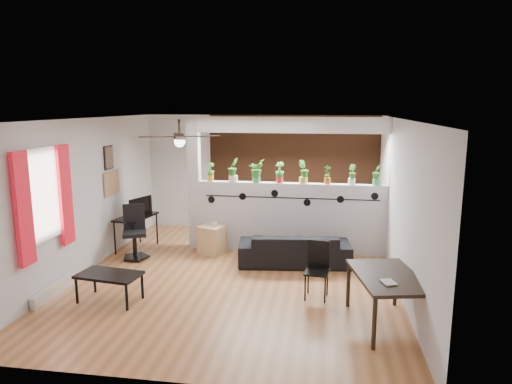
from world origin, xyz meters
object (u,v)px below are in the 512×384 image
Objects in this scene: potted_plant_4 at (303,171)px; computer_desk at (136,219)px; potted_plant_2 at (256,170)px; potted_plant_6 at (352,174)px; potted_plant_0 at (211,171)px; potted_plant_3 at (280,172)px; dining_table at (387,280)px; potted_plant_5 at (328,174)px; office_chair at (135,236)px; potted_plant_7 at (377,173)px; cup at (214,224)px; coffee_table at (109,277)px; potted_plant_1 at (233,169)px; ceiling_fan at (180,138)px; sofa at (294,249)px; cube_shelf at (212,240)px; folding_chair at (318,264)px.

potted_plant_4 reaches higher than computer_desk.
potted_plant_2 reaches higher than potted_plant_6.
potted_plant_0 is at bearing -180.00° from potted_plant_4.
dining_table is at bearing -59.85° from potted_plant_3.
office_chair is at bearing -166.20° from potted_plant_5.
potted_plant_0 is 0.86× the size of potted_plant_7.
potted_plant_2 is 0.99× the size of potted_plant_4.
cup is 2.55m from coffee_table.
coffee_table is (-3.10, -2.72, -1.17)m from potted_plant_5.
potted_plant_1 is at bearing 51.41° from cup.
potted_plant_4 reaches higher than potted_plant_5.
cup is at bearing 66.96° from coffee_table.
potted_plant_4 is (0.45, 0.00, 0.02)m from potted_plant_3.
potted_plant_0 is 0.99× the size of potted_plant_5.
potted_plant_5 reaches higher than potted_plant_0.
ceiling_fan is 0.63× the size of sofa.
potted_plant_3 is 1.05× the size of potted_plant_6.
ceiling_fan is at bearing 160.42° from dining_table.
potted_plant_0 is at bearing 180.00° from potted_plant_3.
potted_plant_3 is at bearing 6.94° from computer_desk.
ceiling_fan is 3.36m from potted_plant_6.
potted_plant_3 is 3.47m from dining_table.
potted_plant_2 is at bearing 0.00° from potted_plant_0.
ceiling_fan reaches higher than computer_desk.
potted_plant_1 reaches higher than potted_plant_3.
cup is at bearing -1.36° from computer_desk.
cube_shelf is at bearing 19.72° from office_chair.
potted_plant_0 is 3.17m from folding_chair.
sofa is (-0.55, -0.73, -1.27)m from potted_plant_5.
potted_plant_7 is (2.26, 0.00, -0.01)m from potted_plant_2.
dining_table reaches higher than sofa.
potted_plant_5 is at bearing 41.21° from coffee_table.
cup reaches higher than coffee_table.
folding_chair is (3.57, -1.75, -0.11)m from computer_desk.
cup is at bearing -162.58° from potted_plant_3.
potted_plant_6 is 0.38× the size of computer_desk.
potted_plant_7 is (2.71, 0.00, -0.03)m from potted_plant_1.
potted_plant_3 is at bearing 18.31° from office_chair.
office_chair reaches higher than folding_chair.
ceiling_fan is at bearing -135.41° from potted_plant_4.
ceiling_fan is at bearing -90.64° from potted_plant_0.
potted_plant_1 reaches higher than sofa.
potted_plant_7 is 3.59× the size of cup.
coffee_table is at bearing -122.76° from potted_plant_2.
potted_plant_5 is 0.45m from potted_plant_6.
cube_shelf is (-2.16, -0.38, -1.27)m from potted_plant_5.
folding_chair is (-0.89, 0.79, -0.11)m from dining_table.
office_chair is 1.17× the size of folding_chair.
potted_plant_0 is at bearing 125.18° from cube_shelf.
potted_plant_2 is 1.22× the size of potted_plant_5.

